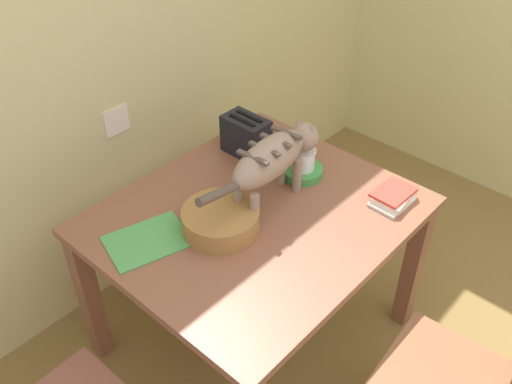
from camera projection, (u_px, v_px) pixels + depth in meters
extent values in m
cube|color=beige|center=(91.00, 32.00, 2.18)|extent=(4.31, 0.10, 2.50)
cube|color=white|center=(117.00, 121.00, 2.39)|extent=(0.12, 0.01, 0.12)
cube|color=brown|center=(256.00, 216.00, 2.14)|extent=(1.15, 1.00, 0.03)
cube|color=brown|center=(256.00, 226.00, 2.17)|extent=(1.07, 0.92, 0.07)
cube|color=brown|center=(413.00, 266.00, 2.44)|extent=(0.07, 0.07, 0.69)
cube|color=brown|center=(90.00, 297.00, 2.30)|extent=(0.07, 0.07, 0.69)
cube|color=brown|center=(260.00, 183.00, 2.91)|extent=(0.07, 0.07, 0.69)
ellipsoid|color=gray|center=(269.00, 159.00, 2.05)|extent=(0.40, 0.17, 0.15)
cube|color=#504338|center=(253.00, 158.00, 1.95)|extent=(0.03, 0.13, 0.01)
cube|color=#504338|center=(264.00, 149.00, 1.99)|extent=(0.03, 0.13, 0.01)
cube|color=#504338|center=(276.00, 141.00, 2.03)|extent=(0.03, 0.13, 0.01)
cube|color=#504338|center=(286.00, 133.00, 2.08)|extent=(0.03, 0.13, 0.01)
cylinder|color=gray|center=(281.00, 168.00, 2.23)|extent=(0.04, 0.04, 0.15)
cylinder|color=gray|center=(297.00, 175.00, 2.20)|extent=(0.04, 0.04, 0.15)
cylinder|color=gray|center=(238.00, 202.00, 2.06)|extent=(0.04, 0.04, 0.15)
cylinder|color=gray|center=(255.00, 211.00, 2.03)|extent=(0.04, 0.04, 0.15)
sphere|color=gray|center=(304.00, 137.00, 2.21)|extent=(0.12, 0.12, 0.12)
cone|color=gray|center=(298.00, 124.00, 2.19)|extent=(0.04, 0.04, 0.05)
cone|color=gray|center=(312.00, 129.00, 2.16)|extent=(0.04, 0.04, 0.05)
cylinder|color=#504338|center=(218.00, 194.00, 1.86)|extent=(0.20, 0.05, 0.08)
cylinder|color=green|center=(302.00, 171.00, 2.31)|extent=(0.17, 0.17, 0.04)
cylinder|color=white|center=(303.00, 160.00, 2.28)|extent=(0.10, 0.10, 0.08)
torus|color=white|center=(312.00, 153.00, 2.31)|extent=(0.06, 0.01, 0.06)
cube|color=#4EA555|center=(148.00, 241.00, 2.00)|extent=(0.34, 0.29, 0.01)
cube|color=silver|center=(392.00, 202.00, 2.17)|extent=(0.17, 0.12, 0.01)
cube|color=silver|center=(394.00, 196.00, 2.17)|extent=(0.17, 0.13, 0.02)
cube|color=#DF3D30|center=(394.00, 192.00, 2.16)|extent=(0.17, 0.13, 0.01)
cylinder|color=#9D6F39|center=(220.00, 220.00, 2.03)|extent=(0.28, 0.28, 0.09)
cylinder|color=#473219|center=(220.00, 219.00, 2.03)|extent=(0.23, 0.23, 0.07)
cube|color=black|center=(246.00, 136.00, 2.40)|extent=(0.12, 0.20, 0.17)
cube|color=black|center=(242.00, 120.00, 2.34)|extent=(0.02, 0.14, 0.01)
cube|color=black|center=(249.00, 116.00, 2.36)|extent=(0.02, 0.14, 0.01)
cube|color=brown|center=(445.00, 383.00, 1.89)|extent=(0.45, 0.45, 0.04)
cube|color=brown|center=(407.00, 357.00, 2.24)|extent=(0.04, 0.04, 0.41)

